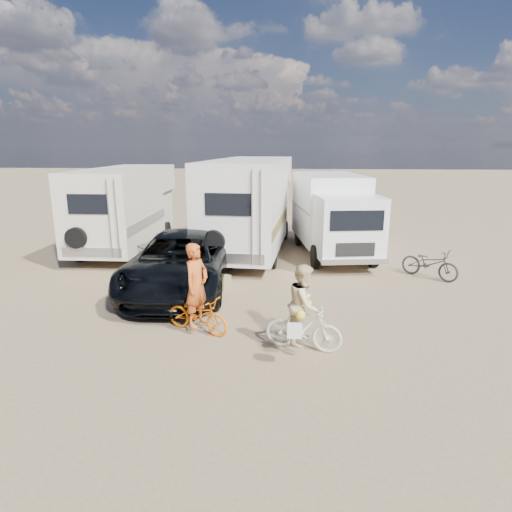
# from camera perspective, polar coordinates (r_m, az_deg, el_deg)

# --- Properties ---
(ground) EXTENTS (140.00, 140.00, 0.00)m
(ground) POSITION_cam_1_polar(r_m,az_deg,el_deg) (11.02, -5.03, -8.11)
(ground) COLOR #8F7555
(ground) RESTS_ON ground
(rv_main) EXTENTS (3.32, 8.32, 3.69)m
(rv_main) POSITION_cam_1_polar(r_m,az_deg,el_deg) (17.38, -0.79, 6.62)
(rv_main) COLOR silver
(rv_main) RESTS_ON ground
(rv_left) EXTENTS (2.52, 6.83, 3.33)m
(rv_left) POSITION_cam_1_polar(r_m,az_deg,el_deg) (18.49, -16.93, 5.91)
(rv_left) COLOR white
(rv_left) RESTS_ON ground
(box_truck) EXTENTS (3.13, 6.30, 3.10)m
(box_truck) POSITION_cam_1_polar(r_m,az_deg,el_deg) (17.00, 10.25, 5.21)
(box_truck) COLOR white
(box_truck) RESTS_ON ground
(dark_suv) EXTENTS (3.01, 6.15, 1.68)m
(dark_suv) POSITION_cam_1_polar(r_m,az_deg,el_deg) (13.07, -9.96, -0.74)
(dark_suv) COLOR black
(dark_suv) RESTS_ON ground
(bike_man) EXTENTS (1.72, 1.20, 0.86)m
(bike_man) POSITION_cam_1_polar(r_m,az_deg,el_deg) (10.11, -7.75, -7.69)
(bike_man) COLOR #E06204
(bike_man) RESTS_ON ground
(bike_woman) EXTENTS (1.71, 0.85, 0.99)m
(bike_woman) POSITION_cam_1_polar(r_m,az_deg,el_deg) (9.22, 6.30, -9.47)
(bike_woman) COLOR beige
(bike_woman) RESTS_ON ground
(rider_man) EXTENTS (0.72, 0.84, 1.94)m
(rider_man) POSITION_cam_1_polar(r_m,az_deg,el_deg) (9.92, -7.85, -4.81)
(rider_man) COLOR #BE531D
(rider_man) RESTS_ON ground
(rider_woman) EXTENTS (0.82, 0.96, 1.70)m
(rider_woman) POSITION_cam_1_polar(r_m,az_deg,el_deg) (9.08, 6.36, -7.42)
(rider_woman) COLOR beige
(rider_woman) RESTS_ON ground
(bike_parked) EXTENTS (1.85, 1.75, 0.99)m
(bike_parked) POSITION_cam_1_polar(r_m,az_deg,el_deg) (15.08, 22.05, -0.90)
(bike_parked) COLOR #272A27
(bike_parked) RESTS_ON ground
(cooler) EXTENTS (0.68, 0.56, 0.47)m
(cooler) POSITION_cam_1_polar(r_m,az_deg,el_deg) (13.32, -12.63, -3.31)
(cooler) COLOR #22458E
(cooler) RESTS_ON ground
(crate) EXTENTS (0.62, 0.62, 0.39)m
(crate) POSITION_cam_1_polar(r_m,az_deg,el_deg) (13.10, -4.74, -3.48)
(crate) COLOR olive
(crate) RESTS_ON ground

